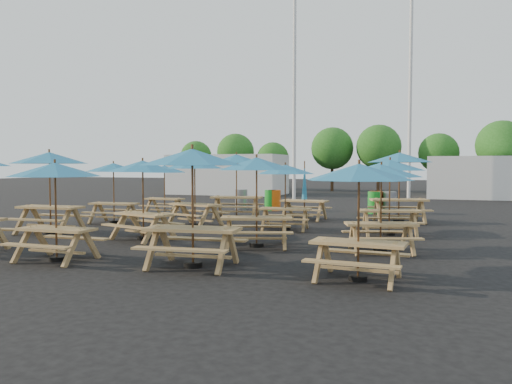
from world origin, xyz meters
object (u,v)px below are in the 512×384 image
(picnic_unit_10, at_px, (285,173))
(picnic_unit_14, at_px, (390,169))
(picnic_unit_3, at_px, (164,172))
(picnic_unit_5, at_px, (143,171))
(waste_bin_3, at_px, (375,203))
(picnic_unit_15, at_px, (399,161))
(picnic_unit_12, at_px, (359,179))
(picnic_unit_4, at_px, (55,175))
(waste_bin_5, at_px, (389,203))
(waste_bin_0, at_px, (241,199))
(picnic_unit_7, at_px, (236,162))
(waste_bin_4, at_px, (376,202))
(picnic_unit_8, at_px, (192,164))
(picnic_unit_2, at_px, (113,171))
(picnic_unit_6, at_px, (195,168))
(picnic_unit_9, at_px, (257,169))
(waste_bin_1, at_px, (271,200))
(picnic_unit_13, at_px, (381,176))
(picnic_unit_1, at_px, (49,163))
(picnic_unit_11, at_px, (304,196))
(waste_bin_2, at_px, (274,200))

(picnic_unit_10, relative_size, picnic_unit_14, 0.87)
(picnic_unit_3, bearing_deg, picnic_unit_5, -61.31)
(picnic_unit_14, height_order, waste_bin_3, picnic_unit_14)
(picnic_unit_5, relative_size, picnic_unit_15, 0.88)
(waste_bin_3, bearing_deg, picnic_unit_12, -85.18)
(picnic_unit_4, distance_m, picnic_unit_5, 3.23)
(waste_bin_3, xyz_separation_m, waste_bin_5, (0.58, 0.23, 0.00))
(picnic_unit_5, relative_size, waste_bin_3, 2.65)
(picnic_unit_3, relative_size, picnic_unit_10, 0.99)
(picnic_unit_3, bearing_deg, waste_bin_0, 63.81)
(picnic_unit_10, bearing_deg, picnic_unit_4, -122.42)
(picnic_unit_7, xyz_separation_m, waste_bin_3, (4.87, 3.52, -1.68))
(picnic_unit_7, relative_size, waste_bin_5, 2.79)
(picnic_unit_15, relative_size, waste_bin_4, 3.00)
(picnic_unit_8, distance_m, picnic_unit_12, 3.27)
(picnic_unit_2, xyz_separation_m, picnic_unit_3, (0.16, 3.24, -0.07))
(waste_bin_5, bearing_deg, picnic_unit_14, -85.53)
(picnic_unit_6, xyz_separation_m, picnic_unit_9, (3.35, -3.31, -0.02))
(picnic_unit_7, relative_size, waste_bin_0, 2.79)
(picnic_unit_2, distance_m, picnic_unit_4, 7.04)
(picnic_unit_9, distance_m, picnic_unit_14, 4.39)
(picnic_unit_3, bearing_deg, picnic_unit_4, -69.65)
(picnic_unit_2, height_order, picnic_unit_5, picnic_unit_5)
(picnic_unit_9, xyz_separation_m, waste_bin_1, (-2.76, 9.78, -1.48))
(waste_bin_0, bearing_deg, waste_bin_1, -7.12)
(picnic_unit_9, xyz_separation_m, picnic_unit_13, (2.98, 0.23, -0.16))
(picnic_unit_7, bearing_deg, picnic_unit_3, 167.60)
(picnic_unit_5, bearing_deg, picnic_unit_3, 132.83)
(picnic_unit_4, height_order, waste_bin_3, picnic_unit_4)
(picnic_unit_13, bearing_deg, waste_bin_1, 103.29)
(picnic_unit_1, xyz_separation_m, picnic_unit_15, (9.59, 6.47, 0.06))
(picnic_unit_2, xyz_separation_m, waste_bin_1, (3.69, 6.58, -1.38))
(picnic_unit_1, bearing_deg, picnic_unit_11, 41.70)
(picnic_unit_5, height_order, picnic_unit_8, picnic_unit_8)
(picnic_unit_15, bearing_deg, picnic_unit_2, -175.00)
(picnic_unit_10, bearing_deg, picnic_unit_12, -69.99)
(picnic_unit_15, bearing_deg, picnic_unit_14, -106.46)
(picnic_unit_6, xyz_separation_m, waste_bin_0, (-0.93, 6.66, -1.49))
(picnic_unit_11, relative_size, waste_bin_2, 2.37)
(picnic_unit_3, relative_size, waste_bin_3, 2.21)
(picnic_unit_5, xyz_separation_m, waste_bin_3, (5.12, 9.74, -1.42))
(picnic_unit_14, bearing_deg, picnic_unit_5, -166.63)
(picnic_unit_2, relative_size, waste_bin_4, 2.30)
(picnic_unit_9, height_order, picnic_unit_15, picnic_unit_15)
(picnic_unit_5, distance_m, waste_bin_5, 11.58)
(picnic_unit_8, distance_m, picnic_unit_15, 10.09)
(picnic_unit_5, xyz_separation_m, picnic_unit_6, (-0.05, 3.22, 0.07))
(picnic_unit_6, xyz_separation_m, waste_bin_2, (0.74, 6.49, -1.49))
(picnic_unit_11, relative_size, picnic_unit_14, 0.92)
(picnic_unit_11, distance_m, picnic_unit_15, 3.61)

